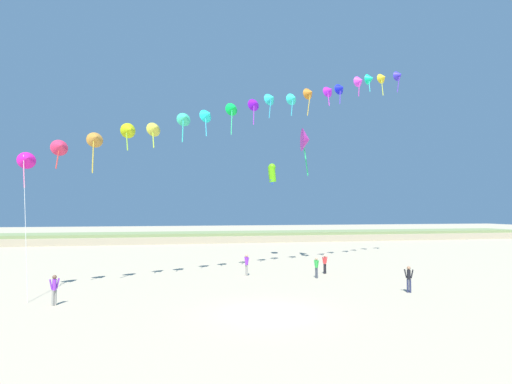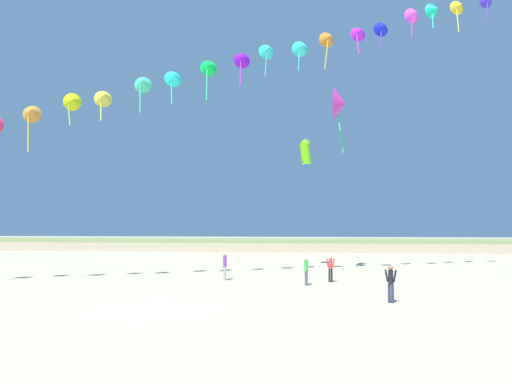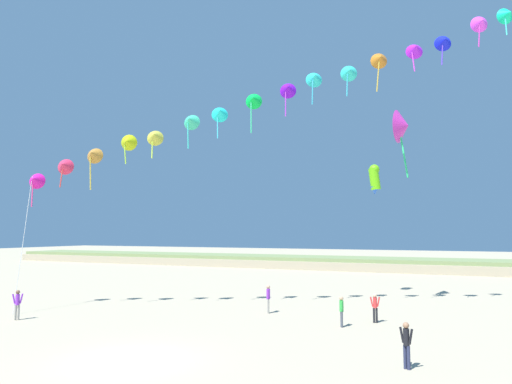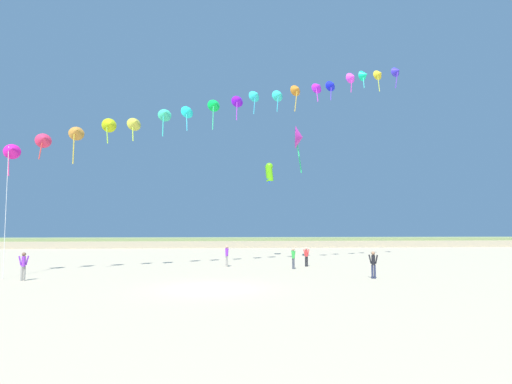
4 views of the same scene
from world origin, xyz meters
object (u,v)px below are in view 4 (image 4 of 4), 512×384
object	(u,v)px
person_near_left	(23,264)
person_far_right	(373,263)
person_mid_center	(306,255)
person_near_right	(293,257)
person_far_left	(227,254)
large_kite_low_lead	(299,137)
large_kite_mid_trail	(269,173)

from	to	relation	value
person_near_left	person_far_right	size ratio (longest dim) A/B	1.00
person_mid_center	person_far_right	world-z (taller)	person_far_right
person_near_right	person_mid_center	world-z (taller)	same
person_near_right	person_far_left	bearing A→B (deg)	156.11
person_mid_center	large_kite_low_lead	size ratio (longest dim) A/B	0.32
person_far_left	person_far_right	distance (m)	12.64
person_far_left	person_mid_center	bearing A→B (deg)	-3.18
person_near_left	person_far_left	world-z (taller)	person_far_left
person_near_left	large_kite_mid_trail	xyz separation A→B (m)	(17.29, 19.05, 8.49)
person_mid_center	person_far_left	world-z (taller)	person_far_left
large_kite_mid_trail	person_far_right	bearing A→B (deg)	-77.95
person_mid_center	person_near_left	bearing A→B (deg)	-158.28
person_near_left	person_mid_center	bearing A→B (deg)	21.72
person_mid_center	large_kite_low_lead	bearing A→B (deg)	82.67
person_mid_center	large_kite_low_lead	xyz separation A→B (m)	(1.00, 7.74, 11.80)
large_kite_mid_trail	person_near_left	bearing A→B (deg)	-132.23
person_far_left	large_kite_low_lead	bearing A→B (deg)	44.04
person_far_right	large_kite_low_lead	distance (m)	20.00
person_far_right	large_kite_low_lead	world-z (taller)	large_kite_low_lead
person_far_right	large_kite_mid_trail	bearing A→B (deg)	102.05
person_near_left	large_kite_mid_trail	bearing A→B (deg)	47.77
person_far_right	large_kite_mid_trail	world-z (taller)	large_kite_mid_trail
person_near_left	person_mid_center	xyz separation A→B (m)	(19.02, 7.58, -0.05)
person_mid_center	person_far_left	bearing A→B (deg)	176.82
person_far_left	large_kite_low_lead	distance (m)	15.82
person_mid_center	large_kite_mid_trail	size ratio (longest dim) A/B	0.66
person_far_right	large_kite_low_lead	size ratio (longest dim) A/B	0.34
person_far_left	person_far_right	bearing A→B (deg)	-43.74
person_mid_center	person_far_left	distance (m)	6.64
person_far_left	person_far_right	world-z (taller)	person_far_left
large_kite_mid_trail	person_mid_center	bearing A→B (deg)	-81.43
person_far_left	large_kite_mid_trail	size ratio (longest dim) A/B	0.70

